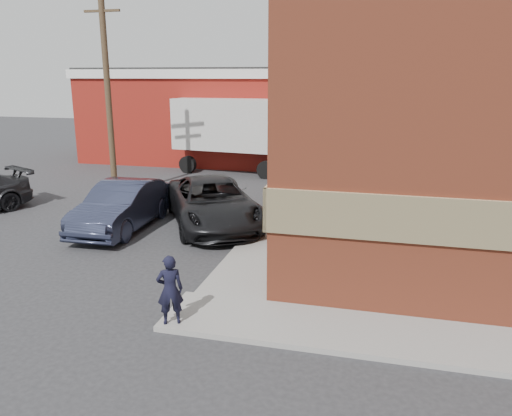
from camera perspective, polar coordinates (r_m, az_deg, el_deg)
The scene contains 8 objects.
ground at distance 12.21m, azimuth -5.77°, elevation -10.22°, with size 90.00×90.00×0.00m, color #28282B.
sidewalk_west at distance 20.29m, azimuth 4.51°, elevation 0.28°, with size 1.80×18.00×0.12m, color gray.
warehouse at distance 32.01m, azimuth -3.80°, elevation 10.67°, with size 16.30×8.30×5.60m.
utility_pole at distance 22.46m, azimuth -16.62°, elevation 13.24°, with size 2.00×0.26×9.00m.
man at distance 10.62m, azimuth -9.81°, elevation -9.19°, with size 0.55×0.36×1.51m, color black.
sedan at distance 17.81m, azimuth -15.00°, elevation 0.26°, with size 1.74×4.98×1.64m, color #2B3048.
suv_a at distance 17.66m, azimuth -4.99°, elevation 0.63°, with size 2.75×5.96×1.66m, color black.
box_truck at distance 26.94m, azimuth -1.12°, elevation 8.78°, with size 8.27×3.28×3.97m.
Camera 1 is at (3.89, -10.36, 5.18)m, focal length 35.00 mm.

